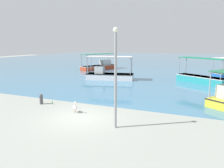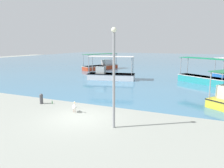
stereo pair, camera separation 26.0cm
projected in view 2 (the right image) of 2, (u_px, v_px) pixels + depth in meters
name	position (u px, v px, depth m)	size (l,w,h in m)	color
ground	(79.00, 118.00, 13.57)	(120.00, 120.00, 0.00)	#95998F
harbor_water	(179.00, 61.00, 56.71)	(110.00, 90.00, 0.00)	teal
fishing_boat_outer	(203.00, 78.00, 25.20)	(5.83, 4.54, 2.91)	teal
fishing_boat_center	(102.00, 66.00, 39.04)	(4.38, 7.04, 2.75)	#BC3F22
fishing_boat_far_right	(110.00, 75.00, 27.77)	(6.18, 3.12, 2.97)	white
pelican	(74.00, 107.00, 14.61)	(0.61, 0.68, 0.80)	#E0997A
lamp_post	(114.00, 73.00, 11.47)	(0.28, 0.28, 5.38)	gray
mooring_bollard	(41.00, 98.00, 16.69)	(0.26, 0.26, 0.79)	#47474C
glass_bottle	(52.00, 102.00, 16.70)	(0.07, 0.07, 0.27)	#3F7F4C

